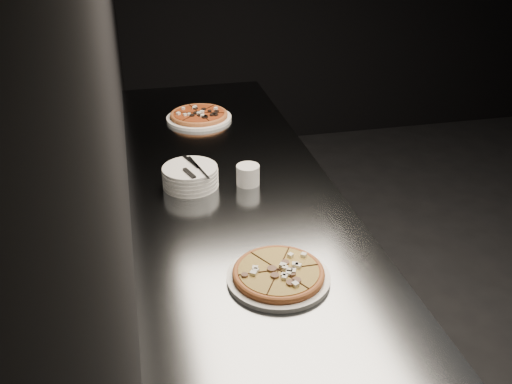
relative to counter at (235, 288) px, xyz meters
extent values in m
cube|color=black|center=(-0.37, 0.00, 0.94)|extent=(0.02, 5.00, 2.80)
cube|color=slate|center=(0.00, 0.00, -0.01)|extent=(0.70, 2.40, 0.90)
cube|color=slate|center=(0.00, 0.00, 0.45)|extent=(0.74, 2.44, 0.02)
cylinder|color=white|center=(0.02, -0.57, 0.47)|extent=(0.29, 0.29, 0.01)
cylinder|color=#B46736|center=(0.02, -0.57, 0.48)|extent=(0.26, 0.26, 0.01)
torus|color=#B46736|center=(0.02, -0.57, 0.48)|extent=(0.26, 0.26, 0.02)
cylinder|color=#E9C34D|center=(0.02, -0.57, 0.49)|extent=(0.23, 0.23, 0.01)
cylinder|color=white|center=(-0.03, 0.71, 0.47)|extent=(0.30, 0.30, 0.01)
cylinder|color=#B46736|center=(-0.03, 0.71, 0.48)|extent=(0.33, 0.33, 0.01)
torus|color=#B46736|center=(-0.03, 0.71, 0.48)|extent=(0.33, 0.33, 0.02)
cylinder|color=#9E3A17|center=(-0.03, 0.71, 0.49)|extent=(0.29, 0.29, 0.01)
cylinder|color=white|center=(-0.15, 0.05, 0.47)|extent=(0.20, 0.20, 0.01)
cylinder|color=white|center=(-0.15, 0.05, 0.48)|extent=(0.20, 0.20, 0.01)
cylinder|color=white|center=(-0.15, 0.05, 0.50)|extent=(0.20, 0.20, 0.01)
cylinder|color=white|center=(-0.15, 0.05, 0.51)|extent=(0.20, 0.20, 0.01)
cylinder|color=white|center=(-0.15, 0.05, 0.53)|extent=(0.20, 0.20, 0.01)
cube|color=silver|center=(-0.14, 0.09, 0.54)|extent=(0.06, 0.13, 0.00)
cube|color=black|center=(-0.15, 0.00, 0.54)|extent=(0.04, 0.08, 0.01)
cube|color=silver|center=(-0.12, 0.04, 0.54)|extent=(0.01, 0.20, 0.00)
cylinder|color=silver|center=(0.06, 0.02, 0.50)|extent=(0.08, 0.08, 0.07)
cylinder|color=black|center=(0.06, 0.02, 0.53)|extent=(0.07, 0.07, 0.01)
camera|label=1|loc=(-0.32, -1.80, 1.43)|focal=40.00mm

